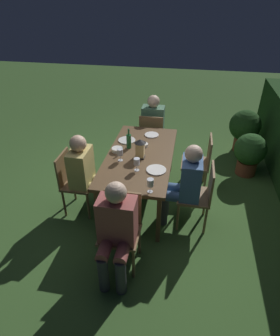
{
  "coord_description": "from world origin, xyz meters",
  "views": [
    {
      "loc": [
        3.29,
        0.6,
        2.67
      ],
      "look_at": [
        0.0,
        0.0,
        0.52
      ],
      "focal_mm": 30.34,
      "sensor_mm": 36.0,
      "label": 1
    }
  ],
  "objects": [
    {
      "name": "ground_plane",
      "position": [
        0.0,
        0.0,
        0.0
      ],
      "size": [
        16.0,
        16.0,
        0.0
      ],
      "primitive_type": "plane",
      "color": "#385B28"
    },
    {
      "name": "potted_plant_corner",
      "position": [
        -0.96,
        1.63,
        0.41
      ],
      "size": [
        0.51,
        0.51,
        0.72
      ],
      "color": "brown",
      "rests_on": "ground"
    },
    {
      "name": "potted_plant_by_hedge",
      "position": [
        -1.79,
        1.64,
        0.47
      ],
      "size": [
        0.57,
        0.57,
        0.79
      ],
      "color": "brown",
      "rests_on": "ground"
    },
    {
      "name": "chair_head_far",
      "position": [
        1.13,
        0.0,
        0.49
      ],
      "size": [
        0.4,
        0.42,
        0.87
      ],
      "color": "brown",
      "rests_on": "ground"
    },
    {
      "name": "person_in_blue",
      "position": [
        0.4,
        0.64,
        0.64
      ],
      "size": [
        0.38,
        0.47,
        1.15
      ],
      "color": "#426699",
      "rests_on": "ground"
    },
    {
      "name": "dining_table",
      "position": [
        0.0,
        0.0,
        0.68
      ],
      "size": [
        1.77,
        0.88,
        0.74
      ],
      "color": "brown",
      "rests_on": "ground"
    },
    {
      "name": "chair_side_right_b",
      "position": [
        0.4,
        0.83,
        0.49
      ],
      "size": [
        0.42,
        0.4,
        0.87
      ],
      "color": "brown",
      "rests_on": "ground"
    },
    {
      "name": "person_in_mustard",
      "position": [
        0.4,
        -0.64,
        0.64
      ],
      "size": [
        0.38,
        0.47,
        1.15
      ],
      "color": "tan",
      "rests_on": "ground"
    },
    {
      "name": "wine_glass_c",
      "position": [
        0.4,
        0.03,
        0.86
      ],
      "size": [
        0.08,
        0.08,
        0.17
      ],
      "color": "silver",
      "rests_on": "dining_table"
    },
    {
      "name": "chair_side_left_b",
      "position": [
        0.4,
        -0.83,
        0.49
      ],
      "size": [
        0.42,
        0.4,
        0.87
      ],
      "color": "brown",
      "rests_on": "ground"
    },
    {
      "name": "chair_side_right_a",
      "position": [
        -0.4,
        0.83,
        0.49
      ],
      "size": [
        0.42,
        0.4,
        0.87
      ],
      "color": "brown",
      "rests_on": "ground"
    },
    {
      "name": "chair_head_near",
      "position": [
        -1.13,
        0.0,
        0.49
      ],
      "size": [
        0.4,
        0.42,
        0.87
      ],
      "color": "brown",
      "rests_on": "ground"
    },
    {
      "name": "wine_glass_a",
      "position": [
        0.2,
        -0.22,
        0.86
      ],
      "size": [
        0.08,
        0.08,
        0.17
      ],
      "color": "silver",
      "rests_on": "dining_table"
    },
    {
      "name": "plate_b",
      "position": [
        -0.61,
        0.07,
        0.75
      ],
      "size": [
        0.21,
        0.21,
        0.01
      ],
      "primitive_type": "cylinder",
      "color": "white",
      "rests_on": "dining_table"
    },
    {
      "name": "plate_a",
      "position": [
        -0.36,
        -0.26,
        0.75
      ],
      "size": [
        0.25,
        0.25,
        0.01
      ],
      "primitive_type": "cylinder",
      "color": "silver",
      "rests_on": "dining_table"
    },
    {
      "name": "person_in_rust",
      "position": [
        1.33,
        0.0,
        0.64
      ],
      "size": [
        0.48,
        0.38,
        1.15
      ],
      "color": "#9E4C47",
      "rests_on": "ground"
    },
    {
      "name": "bowl_olives",
      "position": [
        -0.02,
        -0.32,
        0.77
      ],
      "size": [
        0.15,
        0.15,
        0.05
      ],
      "color": "silver",
      "rests_on": "dining_table"
    },
    {
      "name": "person_in_green",
      "position": [
        -1.33,
        0.0,
        0.64
      ],
      "size": [
        0.48,
        0.38,
        1.15
      ],
      "color": "#4C7A5B",
      "rests_on": "ground"
    },
    {
      "name": "lantern_centerpiece",
      "position": [
        0.08,
        0.02,
        0.89
      ],
      "size": [
        0.15,
        0.15,
        0.27
      ],
      "color": "black",
      "rests_on": "dining_table"
    },
    {
      "name": "plate_c",
      "position": [
        0.36,
        0.27,
        0.75
      ],
      "size": [
        0.25,
        0.25,
        0.01
      ],
      "primitive_type": "cylinder",
      "color": "white",
      "rests_on": "dining_table"
    },
    {
      "name": "wine_glass_b",
      "position": [
        0.8,
        0.26,
        0.86
      ],
      "size": [
        0.08,
        0.08,
        0.17
      ],
      "color": "silver",
      "rests_on": "dining_table"
    },
    {
      "name": "bowl_bread",
      "position": [
        -0.23,
        0.02,
        0.76
      ],
      "size": [
        0.11,
        0.11,
        0.04
      ],
      "color": "silver",
      "rests_on": "dining_table"
    },
    {
      "name": "green_bottle_on_table",
      "position": [
        -0.16,
        -0.19,
        0.85
      ],
      "size": [
        0.07,
        0.07,
        0.29
      ],
      "color": "#1E5B2D",
      "rests_on": "dining_table"
    }
  ]
}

